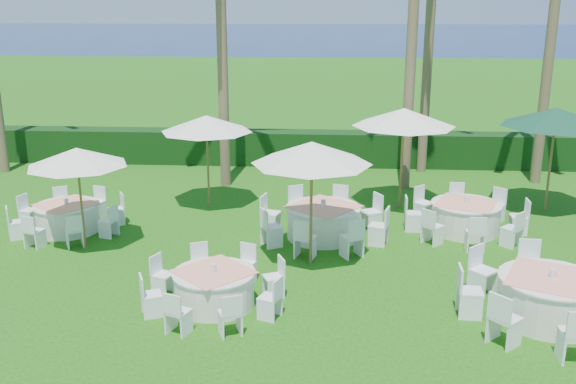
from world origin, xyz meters
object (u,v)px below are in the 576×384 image
banquet_table_e (323,221)px  umbrella_c (206,124)px  banquet_table_c (550,297)px  umbrella_d (404,117)px  banquet_table_d (68,217)px  umbrella_a (77,157)px  banquet_table_b (214,287)px  banquet_table_f (465,216)px  umbrella_b (312,153)px  umbrella_green (556,117)px

banquet_table_e → umbrella_c: umbrella_c is taller
banquet_table_c → umbrella_d: umbrella_d is taller
banquet_table_d → umbrella_c: (3.23, 2.30, 2.03)m
umbrella_a → umbrella_c: bearing=55.3°
banquet_table_b → banquet_table_f: (5.66, 4.56, 0.04)m
umbrella_b → umbrella_green: (6.47, 4.20, 0.13)m
umbrella_c → umbrella_green: 9.53m
banquet_table_c → banquet_table_e: banquet_table_c is taller
banquet_table_f → umbrella_a: size_ratio=1.26×
umbrella_a → umbrella_b: 5.47m
umbrella_d → umbrella_green: size_ratio=0.97×
banquet_table_b → umbrella_a: (-3.64, 2.81, 1.86)m
banquet_table_f → umbrella_green: size_ratio=1.04×
umbrella_a → umbrella_green: (11.90, 3.61, 0.44)m
umbrella_b → umbrella_a: bearing=173.8°
banquet_table_c → umbrella_green: bearing=73.2°
banquet_table_f → umbrella_a: (-9.30, -1.75, 1.82)m
umbrella_b → umbrella_green: 7.72m
banquet_table_d → umbrella_c: bearing=35.5°
banquet_table_e → umbrella_green: 7.07m
banquet_table_e → umbrella_a: bearing=-169.2°
banquet_table_f → umbrella_b: size_ratio=1.10×
banquet_table_b → umbrella_green: umbrella_green is taller
umbrella_green → banquet_table_e: bearing=-157.9°
banquet_table_c → umbrella_c: bearing=139.7°
banquet_table_b → banquet_table_d: banquet_table_d is taller
umbrella_a → umbrella_b: (5.42, -0.59, 0.32)m
banquet_table_f → umbrella_a: umbrella_a is taller
banquet_table_c → umbrella_a: 10.50m
banquet_table_f → umbrella_c: (-6.93, 1.68, 2.00)m
banquet_table_e → banquet_table_f: 3.68m
banquet_table_d → banquet_table_c: bearing=-20.8°
banquet_table_b → umbrella_a: bearing=142.3°
umbrella_a → umbrella_b: size_ratio=0.88×
umbrella_a → banquet_table_f: bearing=10.6°
umbrella_c → umbrella_d: (5.46, 0.24, 0.20)m
banquet_table_d → banquet_table_e: 6.54m
umbrella_green → banquet_table_f: bearing=-144.4°
banquet_table_c → banquet_table_d: size_ratio=1.18×
banquet_table_c → umbrella_a: umbrella_a is taller
banquet_table_d → umbrella_b: 6.87m
banquet_table_b → umbrella_c: (-1.27, 6.24, 2.04)m
banquet_table_e → banquet_table_f: banquet_table_e is taller
umbrella_b → umbrella_d: size_ratio=0.97×
banquet_table_b → banquet_table_e: size_ratio=0.84×
banquet_table_f → umbrella_d: (-1.46, 1.92, 2.21)m
umbrella_b → banquet_table_b: bearing=-128.7°
banquet_table_d → banquet_table_e: banquet_table_e is taller
banquet_table_b → umbrella_a: umbrella_a is taller
banquet_table_d → umbrella_d: umbrella_d is taller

